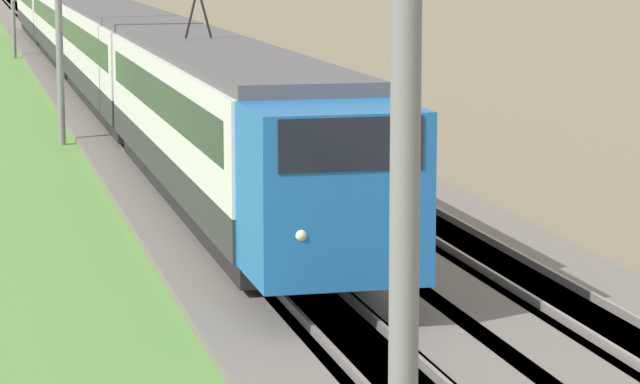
{
  "coord_description": "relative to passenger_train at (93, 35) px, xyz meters",
  "views": [
    {
      "loc": [
        -2.5,
        5.72,
        6.26
      ],
      "look_at": [
        21.27,
        0.0,
        2.22
      ],
      "focal_mm": 85.0,
      "sensor_mm": 36.0,
      "label": 1
    }
  ],
  "objects": [
    {
      "name": "ballast_adjacent",
      "position": [
        -12.79,
        -4.02,
        -2.22
      ],
      "size": [
        240.0,
        4.4,
        0.3
      ],
      "color": "slate",
      "rests_on": "ground"
    },
    {
      "name": "track_adjacent",
      "position": [
        -12.79,
        -4.02,
        -2.21
      ],
      "size": [
        240.0,
        1.57,
        0.45
      ],
      "color": "#4C4238",
      "rests_on": "ground"
    },
    {
      "name": "track_main",
      "position": [
        -12.79,
        0.0,
        -2.21
      ],
      "size": [
        240.0,
        1.57,
        0.45
      ],
      "color": "#4C4238",
      "rests_on": "ground"
    },
    {
      "name": "passenger_train",
      "position": [
        0.0,
        0.0,
        0.0
      ],
      "size": [
        86.5,
        2.83,
        5.06
      ],
      "rotation": [
        0.0,
        0.0,
        3.14
      ],
      "color": "blue",
      "rests_on": "ground"
    },
    {
      "name": "ballast_main",
      "position": [
        -12.79,
        0.0,
        -2.22
      ],
      "size": [
        240.0,
        4.4,
        0.3
      ],
      "color": "slate",
      "rests_on": "ground"
    },
    {
      "name": "catenary_mast_mid",
      "position": [
        -18.53,
        2.58,
        2.16
      ],
      "size": [
        0.22,
        2.56,
        8.77
      ],
      "color": "slate",
      "rests_on": "ground"
    },
    {
      "name": "catenary_mast_near",
      "position": [
        -55.07,
        2.58,
        2.25
      ],
      "size": [
        0.22,
        2.56,
        8.96
      ],
      "color": "slate",
      "rests_on": "ground"
    }
  ]
}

